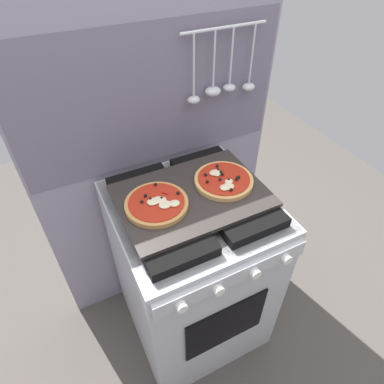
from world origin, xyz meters
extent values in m
plane|color=#4C4742|center=(0.00, 0.00, 0.00)|extent=(4.00, 4.00, 0.00)
cube|color=gray|center=(0.00, 0.34, 0.78)|extent=(1.10, 0.03, 1.55)
cube|color=slate|center=(0.00, 0.32, 1.15)|extent=(1.08, 0.00, 0.56)
cylinder|color=silver|center=(0.28, 0.29, 1.38)|extent=(0.36, 0.01, 0.01)
cylinder|color=silver|center=(0.15, 0.29, 1.26)|extent=(0.01, 0.01, 0.24)
ellipsoid|color=silver|center=(0.15, 0.29, 1.13)|extent=(0.05, 0.05, 0.03)
cylinder|color=silver|center=(0.24, 0.29, 1.27)|extent=(0.01, 0.01, 0.21)
ellipsoid|color=silver|center=(0.24, 0.29, 1.15)|extent=(0.07, 0.06, 0.04)
cylinder|color=silver|center=(0.32, 0.29, 1.27)|extent=(0.01, 0.01, 0.22)
ellipsoid|color=silver|center=(0.32, 0.29, 1.15)|extent=(0.05, 0.05, 0.03)
cylinder|color=silver|center=(0.41, 0.29, 1.26)|extent=(0.01, 0.01, 0.23)
ellipsoid|color=silver|center=(0.41, 0.29, 1.13)|extent=(0.06, 0.05, 0.03)
cube|color=#B7BABF|center=(0.00, 0.00, 0.43)|extent=(0.60, 0.60, 0.86)
cube|color=black|center=(0.00, 0.00, 0.85)|extent=(0.59, 0.59, 0.01)
cube|color=black|center=(-0.14, 0.00, 0.88)|extent=(0.24, 0.51, 0.04)
cube|color=black|center=(0.14, 0.00, 0.88)|extent=(0.24, 0.51, 0.04)
cube|color=#B7BABF|center=(0.00, -0.31, 0.80)|extent=(0.58, 0.02, 0.07)
cylinder|color=silver|center=(-0.20, -0.33, 0.80)|extent=(0.04, 0.02, 0.04)
cylinder|color=silver|center=(-0.07, -0.33, 0.80)|extent=(0.04, 0.02, 0.04)
cylinder|color=silver|center=(0.07, -0.33, 0.80)|extent=(0.04, 0.02, 0.04)
cylinder|color=silver|center=(0.20, -0.33, 0.80)|extent=(0.04, 0.02, 0.04)
cube|color=black|center=(0.00, -0.30, 0.45)|extent=(0.36, 0.01, 0.28)
cube|color=#2D2826|center=(0.00, 0.00, 0.91)|extent=(0.54, 0.38, 0.02)
cylinder|color=#C18947|center=(-0.14, 0.00, 0.93)|extent=(0.23, 0.23, 0.02)
cylinder|color=#AD2614|center=(-0.14, 0.00, 0.94)|extent=(0.20, 0.20, 0.00)
ellipsoid|color=beige|center=(-0.13, 0.00, 0.94)|extent=(0.04, 0.04, 0.01)
ellipsoid|color=beige|center=(-0.15, 0.00, 0.94)|extent=(0.04, 0.04, 0.01)
ellipsoid|color=beige|center=(-0.12, -0.01, 0.94)|extent=(0.04, 0.04, 0.01)
ellipsoid|color=beige|center=(-0.09, -0.04, 0.94)|extent=(0.04, 0.03, 0.01)
ellipsoid|color=beige|center=(-0.12, -0.03, 0.94)|extent=(0.04, 0.04, 0.01)
cube|color=red|center=(-0.09, 0.02, 0.94)|extent=(0.02, 0.02, 0.00)
sphere|color=black|center=(-0.06, 0.00, 0.94)|extent=(0.01, 0.01, 0.01)
sphere|color=black|center=(-0.19, 0.02, 0.94)|extent=(0.01, 0.01, 0.01)
sphere|color=black|center=(-0.11, 0.08, 0.94)|extent=(0.01, 0.01, 0.01)
sphere|color=black|center=(-0.12, 0.00, 0.94)|extent=(0.01, 0.01, 0.01)
sphere|color=black|center=(-0.17, 0.04, 0.94)|extent=(0.01, 0.01, 0.01)
sphere|color=black|center=(-0.16, 0.01, 0.94)|extent=(0.01, 0.01, 0.01)
cylinder|color=tan|center=(0.14, 0.01, 0.93)|extent=(0.23, 0.23, 0.02)
cylinder|color=#AD2614|center=(0.14, 0.01, 0.94)|extent=(0.20, 0.20, 0.00)
ellipsoid|color=beige|center=(0.13, -0.05, 0.94)|extent=(0.04, 0.04, 0.01)
ellipsoid|color=beige|center=(0.12, 0.05, 0.94)|extent=(0.04, 0.04, 0.01)
ellipsoid|color=beige|center=(0.14, -0.02, 0.94)|extent=(0.03, 0.03, 0.01)
ellipsoid|color=beige|center=(0.11, -0.05, 0.94)|extent=(0.03, 0.03, 0.01)
ellipsoid|color=beige|center=(0.12, 0.04, 0.94)|extent=(0.03, 0.03, 0.01)
sphere|color=black|center=(0.14, 0.04, 0.94)|extent=(0.01, 0.01, 0.01)
sphere|color=black|center=(0.08, 0.05, 0.94)|extent=(0.01, 0.01, 0.01)
sphere|color=black|center=(0.12, -0.07, 0.94)|extent=(0.01, 0.01, 0.01)
sphere|color=black|center=(0.14, -0.02, 0.94)|extent=(0.01, 0.01, 0.01)
sphere|color=black|center=(0.12, 0.00, 0.94)|extent=(0.01, 0.01, 0.01)
sphere|color=black|center=(0.15, 0.08, 0.94)|extent=(0.01, 0.01, 0.01)
sphere|color=black|center=(0.17, -0.03, 0.94)|extent=(0.01, 0.01, 0.01)
sphere|color=black|center=(0.14, 0.02, 0.94)|extent=(0.01, 0.01, 0.01)
sphere|color=black|center=(0.14, 0.05, 0.94)|extent=(0.01, 0.01, 0.01)
sphere|color=black|center=(0.19, -0.02, 0.94)|extent=(0.01, 0.01, 0.01)
sphere|color=black|center=(0.18, -0.02, 0.94)|extent=(0.01, 0.01, 0.01)
sphere|color=black|center=(0.07, 0.01, 0.94)|extent=(0.01, 0.01, 0.01)
camera|label=1|loc=(-0.40, -0.81, 1.73)|focal=30.84mm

